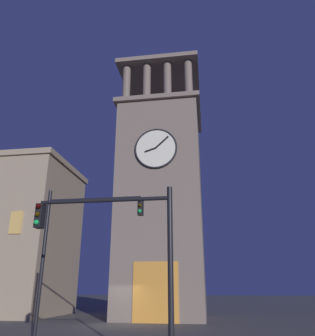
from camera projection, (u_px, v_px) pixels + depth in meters
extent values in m
plane|color=#56544F|center=(118.00, 325.00, 21.20)|extent=(200.00, 200.00, 0.00)
cube|color=#75665B|center=(162.00, 208.00, 28.28)|extent=(6.73, 6.63, 17.19)
cube|color=#75665B|center=(161.00, 116.00, 31.27)|extent=(7.33, 7.23, 0.40)
cylinder|color=#75665B|center=(188.00, 79.00, 29.05)|extent=(0.70, 0.70, 3.61)
cylinder|color=#75665B|center=(167.00, 81.00, 29.31)|extent=(0.70, 0.70, 3.61)
cylinder|color=#75665B|center=(147.00, 82.00, 29.56)|extent=(0.70, 0.70, 3.61)
cylinder|color=#75665B|center=(126.00, 84.00, 29.81)|extent=(0.70, 0.70, 3.61)
cylinder|color=#75665B|center=(192.00, 110.00, 34.10)|extent=(0.70, 0.70, 3.61)
cylinder|color=#75665B|center=(174.00, 111.00, 34.35)|extent=(0.70, 0.70, 3.61)
cylinder|color=#75665B|center=(156.00, 113.00, 34.61)|extent=(0.70, 0.70, 3.61)
cylinder|color=#75665B|center=(139.00, 114.00, 34.86)|extent=(0.70, 0.70, 3.61)
cube|color=#75665B|center=(161.00, 80.00, 32.64)|extent=(7.33, 7.23, 0.40)
cylinder|color=black|center=(161.00, 68.00, 33.12)|extent=(0.12, 0.12, 2.44)
cylinder|color=silver|center=(156.00, 148.00, 26.54)|extent=(3.29, 0.12, 3.29)
torus|color=black|center=(156.00, 148.00, 26.52)|extent=(3.45, 0.16, 3.45)
cube|color=black|center=(150.00, 150.00, 26.45)|extent=(0.90, 0.06, 0.39)
cube|color=black|center=(162.00, 142.00, 26.53)|extent=(1.11, 0.06, 1.03)
cube|color=orange|center=(156.00, 292.00, 23.00)|extent=(3.20, 0.24, 4.00)
cube|color=#E0B259|center=(16.00, 223.00, 26.50)|extent=(1.00, 0.12, 1.80)
cylinder|color=black|center=(171.00, 276.00, 9.17)|extent=(0.16, 0.16, 5.07)
cylinder|color=black|center=(104.00, 200.00, 10.20)|extent=(4.05, 0.12, 0.12)
cube|color=black|center=(40.00, 216.00, 10.33)|extent=(0.22, 0.30, 0.75)
sphere|color=#360505|center=(38.00, 206.00, 10.26)|extent=(0.16, 0.16, 0.16)
sphere|color=#392705|center=(37.00, 214.00, 10.17)|extent=(0.16, 0.16, 0.16)
sphere|color=#18C154|center=(36.00, 222.00, 10.09)|extent=(0.16, 0.16, 0.16)
cylinder|color=black|center=(42.00, 263.00, 14.29)|extent=(0.16, 0.16, 6.44)
cylinder|color=black|center=(94.00, 199.00, 14.94)|extent=(4.25, 0.12, 0.12)
cube|color=black|center=(141.00, 207.00, 14.50)|extent=(0.22, 0.30, 0.75)
sphere|color=#360505|center=(140.00, 200.00, 14.43)|extent=(0.16, 0.16, 0.16)
sphere|color=#392705|center=(140.00, 205.00, 14.34)|extent=(0.16, 0.16, 0.16)
sphere|color=#18C154|center=(140.00, 211.00, 14.26)|extent=(0.16, 0.16, 0.16)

